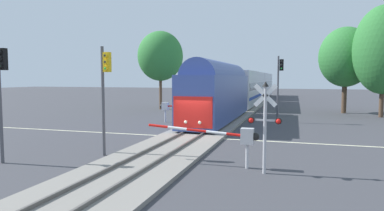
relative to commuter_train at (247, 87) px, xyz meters
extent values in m
plane|color=#3D3D42|center=(0.00, -27.77, -2.73)|extent=(220.00, 220.00, 0.00)
cube|color=beige|center=(0.00, -27.77, -2.73)|extent=(44.00, 0.20, 0.01)
cube|color=gray|center=(0.00, -27.77, -2.64)|extent=(4.40, 80.00, 0.18)
cube|color=#56514C|center=(-0.72, -27.77, -2.48)|extent=(0.10, 80.00, 0.14)
cube|color=#56514C|center=(0.71, -27.77, -2.48)|extent=(0.10, 80.00, 0.14)
cube|color=#384C93|center=(0.00, -19.39, -0.46)|extent=(3.00, 16.36, 3.90)
cube|color=red|center=(0.00, -27.59, -1.05)|extent=(2.76, 0.08, 2.15)
cylinder|color=#384C93|center=(0.00, -19.39, 1.37)|extent=(2.76, 14.73, 2.76)
sphere|color=#F4F2CC|center=(-0.50, -27.60, -1.73)|extent=(0.24, 0.24, 0.24)
sphere|color=#F4F2CC|center=(0.50, -27.60, -1.73)|extent=(0.24, 0.24, 0.24)
cube|color=#B7BCC6|center=(0.00, -0.14, -0.11)|extent=(3.00, 20.33, 4.60)
cube|color=black|center=(1.51, -0.14, 0.19)|extent=(0.04, 18.30, 0.90)
cube|color=#193899|center=(1.52, -0.14, -1.26)|extent=(0.04, 18.71, 0.36)
cube|color=#B7BCC6|center=(0.00, 21.10, -0.11)|extent=(3.00, 20.33, 4.60)
cube|color=black|center=(1.51, 21.10, 0.19)|extent=(0.04, 18.30, 0.90)
cube|color=#193899|center=(1.52, 21.10, -1.26)|extent=(0.04, 18.71, 0.36)
cylinder|color=#B7B7BC|center=(4.64, -34.71, -2.18)|extent=(0.14, 0.14, 1.10)
cube|color=#B7B7BC|center=(4.64, -34.71, -1.28)|extent=(0.56, 0.40, 0.70)
sphere|color=black|center=(4.99, -34.71, -1.28)|extent=(0.36, 0.36, 0.36)
cylinder|color=red|center=(4.18, -34.71, -1.25)|extent=(0.94, 0.12, 0.18)
cylinder|color=white|center=(3.25, -34.71, -1.19)|extent=(0.94, 0.12, 0.18)
cylinder|color=red|center=(2.31, -34.71, -1.13)|extent=(0.94, 0.12, 0.18)
cylinder|color=white|center=(1.38, -34.71, -1.07)|extent=(0.94, 0.12, 0.18)
cylinder|color=red|center=(0.45, -34.71, -1.00)|extent=(0.94, 0.12, 0.18)
sphere|color=red|center=(-0.02, -34.71, -0.97)|extent=(0.14, 0.14, 0.14)
cylinder|color=#B2B2B7|center=(5.45, -35.30, -0.91)|extent=(0.14, 0.14, 3.64)
cube|color=white|center=(5.45, -35.32, 0.56)|extent=(0.98, 0.05, 0.98)
cube|color=white|center=(5.45, -35.32, 0.56)|extent=(0.98, 0.05, 0.98)
cube|color=#B2B2B7|center=(5.45, -35.30, -0.48)|extent=(1.10, 0.08, 0.08)
cylinder|color=black|center=(4.90, -35.40, -0.48)|extent=(0.26, 0.18, 0.26)
cylinder|color=black|center=(6.00, -35.40, -0.48)|extent=(0.26, 0.18, 0.26)
sphere|color=red|center=(4.90, -35.50, -0.48)|extent=(0.20, 0.20, 0.20)
sphere|color=red|center=(6.00, -35.50, -0.48)|extent=(0.20, 0.20, 0.20)
cone|color=black|center=(5.45, -35.30, 1.03)|extent=(0.28, 0.28, 0.22)
cylinder|color=#B7B7BC|center=(-4.65, -20.82, -2.18)|extent=(0.14, 0.14, 1.10)
cube|color=#B7B7BC|center=(-4.65, -20.82, -1.28)|extent=(0.56, 0.40, 0.70)
sphere|color=black|center=(-5.00, -20.82, -1.28)|extent=(0.36, 0.36, 0.36)
cylinder|color=red|center=(-4.12, -20.82, -1.25)|extent=(1.08, 0.12, 0.18)
cylinder|color=white|center=(-3.05, -20.82, -1.19)|extent=(1.08, 0.12, 0.18)
cylinder|color=red|center=(-1.98, -20.82, -1.13)|extent=(1.08, 0.12, 0.18)
cylinder|color=white|center=(-0.91, -20.82, -1.07)|extent=(1.08, 0.12, 0.18)
cylinder|color=red|center=(0.16, -20.82, -1.00)|extent=(1.08, 0.12, 0.18)
sphere|color=red|center=(0.69, -20.82, -0.97)|extent=(0.14, 0.14, 0.14)
cylinder|color=#4C4C51|center=(5.14, -18.19, 0.25)|extent=(0.16, 0.16, 5.96)
cube|color=black|center=(5.42, -18.19, 2.43)|extent=(0.34, 0.26, 1.00)
sphere|color=#262626|center=(5.42, -18.34, 2.75)|extent=(0.20, 0.20, 0.20)
cylinder|color=black|center=(5.42, -18.37, 2.75)|extent=(0.24, 0.10, 0.24)
sphere|color=#262626|center=(5.42, -18.34, 2.43)|extent=(0.20, 0.20, 0.20)
cylinder|color=black|center=(5.42, -18.37, 2.43)|extent=(0.24, 0.10, 0.24)
sphere|color=green|center=(5.42, -18.34, 2.11)|extent=(0.20, 0.20, 0.20)
cylinder|color=black|center=(5.42, -18.37, 2.11)|extent=(0.24, 0.10, 0.24)
cylinder|color=#4C4C51|center=(-2.80, -34.28, 0.07)|extent=(0.16, 0.16, 5.61)
cube|color=gold|center=(-2.52, -34.28, 2.07)|extent=(0.34, 0.26, 1.00)
sphere|color=#262626|center=(-2.52, -34.43, 2.39)|extent=(0.20, 0.20, 0.20)
cylinder|color=gold|center=(-2.52, -34.46, 2.39)|extent=(0.24, 0.10, 0.24)
sphere|color=#262626|center=(-2.52, -34.43, 2.07)|extent=(0.20, 0.20, 0.20)
cylinder|color=gold|center=(-2.52, -34.46, 2.07)|extent=(0.24, 0.10, 0.24)
sphere|color=green|center=(-2.52, -34.43, 1.75)|extent=(0.20, 0.20, 0.20)
cylinder|color=gold|center=(-2.52, -34.46, 1.75)|extent=(0.24, 0.10, 0.24)
cylinder|color=#4C4C51|center=(-6.54, -37.08, 0.10)|extent=(0.16, 0.16, 5.67)
cube|color=black|center=(-6.26, -37.08, 2.13)|extent=(0.34, 0.26, 1.00)
sphere|color=#262626|center=(-6.26, -37.23, 2.45)|extent=(0.20, 0.20, 0.20)
sphere|color=#262626|center=(-6.26, -37.23, 2.13)|extent=(0.20, 0.20, 0.20)
cylinder|color=black|center=(-6.26, -37.26, 2.13)|extent=(0.24, 0.10, 0.24)
sphere|color=green|center=(-6.26, -37.23, 1.81)|extent=(0.20, 0.20, 0.20)
cylinder|color=black|center=(-6.26, -37.26, 1.81)|extent=(0.24, 0.10, 0.24)
cylinder|color=#4C3828|center=(15.08, -10.83, -0.99)|extent=(0.44, 0.44, 3.49)
ellipsoid|color=#2D7533|center=(15.08, -10.83, 4.12)|extent=(5.87, 5.87, 8.97)
cylinder|color=brown|center=(-9.93, -8.87, -0.52)|extent=(0.36, 0.36, 4.44)
ellipsoid|color=#2D7533|center=(-9.93, -8.87, 4.07)|extent=(5.78, 5.78, 6.31)
cylinder|color=#4C3828|center=(11.99, -7.48, -0.81)|extent=(0.54, 0.54, 3.84)
ellipsoid|color=#2D7533|center=(11.99, -7.48, 3.64)|extent=(5.83, 5.83, 6.75)
camera|label=1|loc=(6.61, -49.66, 1.27)|focal=31.95mm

